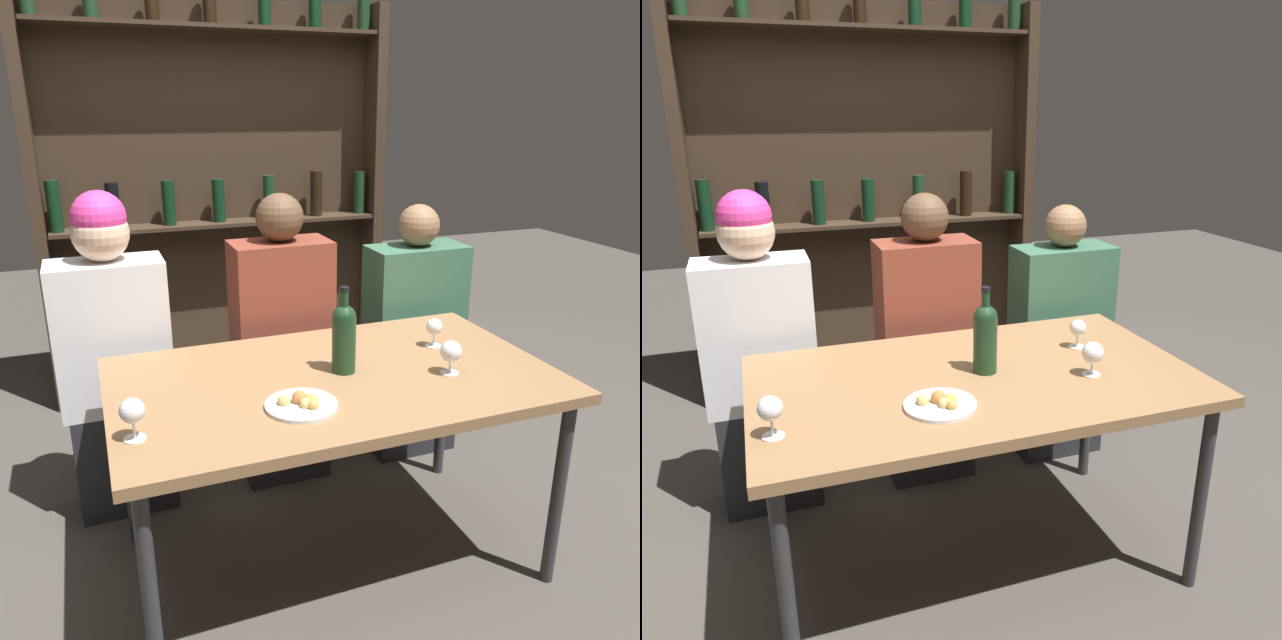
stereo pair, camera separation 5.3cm
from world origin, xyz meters
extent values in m
plane|color=#47423D|center=(0.00, 0.00, 0.00)|extent=(10.00, 10.00, 0.00)
cube|color=olive|center=(0.00, 0.00, 0.71)|extent=(1.44, 0.85, 0.04)
cylinder|color=#2D2D30|center=(-0.66, -0.36, 0.35)|extent=(0.04, 0.04, 0.70)
cylinder|color=#2D2D30|center=(0.66, -0.36, 0.35)|extent=(0.04, 0.04, 0.70)
cylinder|color=#2D2D30|center=(-0.66, 0.36, 0.35)|extent=(0.04, 0.04, 0.70)
cylinder|color=#2D2D30|center=(0.66, 0.36, 0.35)|extent=(0.04, 0.04, 0.70)
cube|color=#38281C|center=(0.00, 1.78, 1.05)|extent=(1.85, 0.02, 2.09)
cube|color=#38281C|center=(-0.92, 1.67, 1.05)|extent=(0.06, 0.18, 2.09)
cube|color=#38281C|center=(0.92, 1.67, 1.05)|extent=(0.06, 0.18, 2.09)
cube|color=#38281C|center=(0.00, 1.67, 0.95)|extent=(1.77, 0.18, 0.02)
cylinder|color=black|center=(-0.84, 1.67, 1.09)|extent=(0.07, 0.07, 0.26)
cylinder|color=black|center=(-0.56, 1.66, 1.08)|extent=(0.07, 0.07, 0.24)
cylinder|color=black|center=(-0.28, 1.67, 1.08)|extent=(0.07, 0.07, 0.23)
cylinder|color=black|center=(-0.01, 1.67, 1.08)|extent=(0.07, 0.07, 0.23)
cylinder|color=#19381E|center=(0.28, 1.68, 1.08)|extent=(0.07, 0.07, 0.24)
cylinder|color=black|center=(0.56, 1.67, 1.09)|extent=(0.07, 0.07, 0.26)
cylinder|color=#19381E|center=(0.84, 1.67, 1.08)|extent=(0.07, 0.07, 0.24)
cube|color=#38281C|center=(0.00, 1.67, 1.94)|extent=(1.77, 0.18, 0.02)
cylinder|color=black|center=(0.28, 1.67, 2.06)|extent=(0.07, 0.07, 0.22)
cylinder|color=black|center=(0.56, 1.68, 2.06)|extent=(0.07, 0.07, 0.22)
cylinder|color=#19381E|center=(0.84, 1.67, 2.07)|extent=(0.07, 0.07, 0.25)
cylinder|color=#19381E|center=(0.04, 0.02, 0.83)|extent=(0.08, 0.08, 0.19)
sphere|color=#19381E|center=(0.04, 0.02, 0.92)|extent=(0.08, 0.08, 0.08)
cylinder|color=#19381E|center=(0.04, 0.02, 0.97)|extent=(0.03, 0.03, 0.09)
cylinder|color=black|center=(0.04, 0.02, 1.02)|extent=(0.03, 0.03, 0.01)
cylinder|color=silver|center=(-0.65, -0.20, 0.73)|extent=(0.06, 0.06, 0.00)
cylinder|color=silver|center=(-0.65, -0.20, 0.77)|extent=(0.01, 0.01, 0.06)
sphere|color=silver|center=(-0.65, -0.20, 0.82)|extent=(0.07, 0.07, 0.07)
cylinder|color=silver|center=(0.44, 0.11, 0.73)|extent=(0.06, 0.06, 0.00)
cylinder|color=silver|center=(0.44, 0.11, 0.76)|extent=(0.01, 0.01, 0.06)
sphere|color=silver|center=(0.44, 0.11, 0.81)|extent=(0.06, 0.06, 0.06)
cylinder|color=silver|center=(0.36, -0.12, 0.73)|extent=(0.06, 0.06, 0.00)
cylinder|color=silver|center=(0.36, -0.12, 0.76)|extent=(0.01, 0.01, 0.06)
sphere|color=silver|center=(0.36, -0.12, 0.81)|extent=(0.07, 0.07, 0.07)
cylinder|color=silver|center=(-0.17, -0.18, 0.74)|extent=(0.22, 0.22, 0.01)
sphere|color=#C67038|center=(-0.18, -0.17, 0.76)|extent=(0.04, 0.04, 0.04)
sphere|color=#E5BC66|center=(-0.22, -0.16, 0.76)|extent=(0.04, 0.04, 0.04)
sphere|color=#E5BC66|center=(-0.17, -0.20, 0.75)|extent=(0.03, 0.03, 0.03)
sphere|color=gold|center=(-0.15, -0.19, 0.76)|extent=(0.04, 0.04, 0.04)
sphere|color=gold|center=(-0.15, -0.22, 0.75)|extent=(0.03, 0.03, 0.03)
cube|color=#26262B|center=(-0.66, 0.62, 0.23)|extent=(0.38, 0.22, 0.45)
cube|color=white|center=(-0.66, 0.62, 0.74)|extent=(0.42, 0.22, 0.58)
sphere|color=beige|center=(-0.66, 0.62, 1.13)|extent=(0.20, 0.20, 0.20)
sphere|color=#EA3893|center=(-0.66, 0.62, 1.19)|extent=(0.19, 0.19, 0.19)
cube|color=#26262B|center=(0.02, 0.62, 0.23)|extent=(0.36, 0.22, 0.45)
cube|color=brown|center=(0.02, 0.62, 0.75)|extent=(0.40, 0.22, 0.61)
sphere|color=brown|center=(0.02, 0.62, 1.15)|extent=(0.19, 0.19, 0.19)
cube|color=#26262B|center=(0.64, 0.62, 0.23)|extent=(0.39, 0.22, 0.45)
cube|color=#38664C|center=(0.64, 0.62, 0.72)|extent=(0.43, 0.22, 0.54)
sphere|color=#8C6647|center=(0.64, 0.62, 1.08)|extent=(0.18, 0.18, 0.18)
camera|label=1|loc=(-0.71, -1.73, 1.57)|focal=35.00mm
camera|label=2|loc=(-0.66, -1.75, 1.57)|focal=35.00mm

